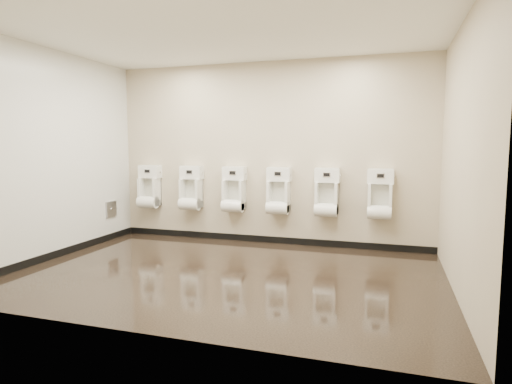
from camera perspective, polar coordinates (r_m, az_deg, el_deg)
ground at (r=5.22m, az=-3.90°, el=-10.77°), size 5.00×3.50×0.00m
ceiling at (r=5.16m, az=-4.14°, el=20.54°), size 5.00×3.50×0.00m
back_wall at (r=6.65m, az=1.53°, el=5.13°), size 5.00×0.02×2.80m
front_wall at (r=3.43m, az=-14.80°, el=4.01°), size 5.00×0.02×2.80m
left_wall at (r=6.35m, az=-25.58°, el=4.49°), size 0.02×3.50×2.80m
right_wall at (r=4.70m, az=25.76°, el=4.12°), size 0.02×3.50×2.80m
tile_overlay_left at (r=6.35m, az=-25.54°, el=4.49°), size 0.01×3.50×2.80m
skirting_back at (r=6.80m, az=1.47°, el=-6.32°), size 5.00×0.02×0.10m
skirting_left at (r=6.51m, az=-24.95°, el=-7.46°), size 0.02×3.50×0.10m
access_panel at (r=7.33m, az=-18.75°, el=-2.16°), size 0.04×0.25×0.25m
urinal_0 at (r=7.40m, az=-14.03°, el=0.27°), size 0.38×0.28×0.70m
urinal_1 at (r=7.03m, az=-8.66°, el=0.08°), size 0.38×0.28×0.70m
urinal_2 at (r=6.73m, az=-2.98°, el=-0.12°), size 0.38×0.28×0.70m
urinal_3 at (r=6.52m, az=3.01°, el=-0.32°), size 0.38×0.28×0.70m
urinal_4 at (r=6.38m, az=9.41°, el=-0.54°), size 0.38×0.28×0.70m
urinal_5 at (r=6.32m, az=16.19°, el=-0.76°), size 0.38×0.28×0.70m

